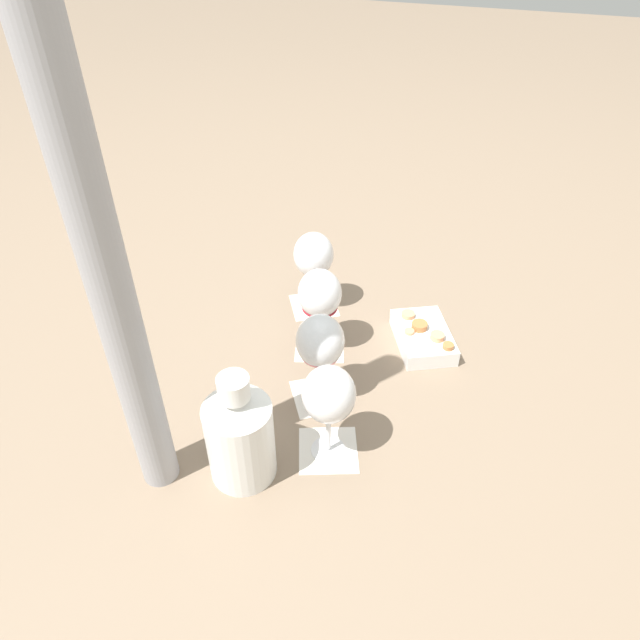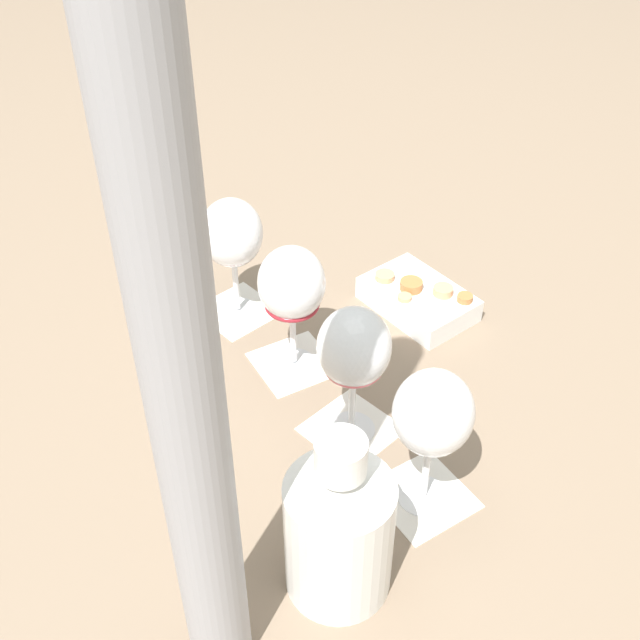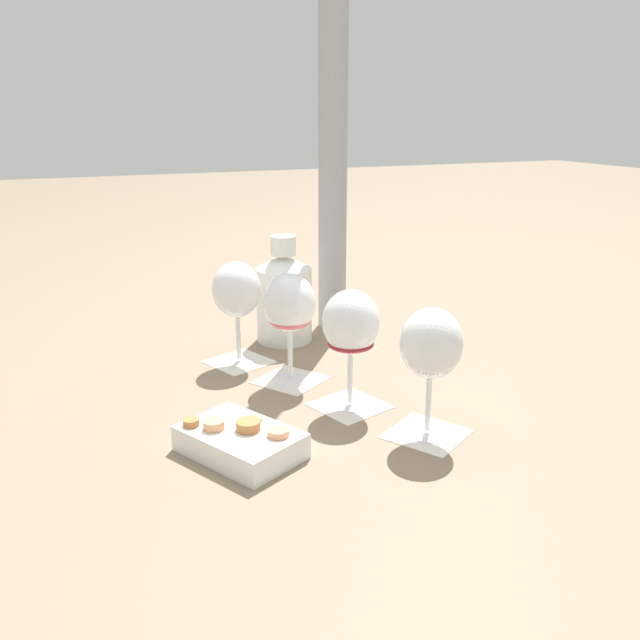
{
  "view_description": "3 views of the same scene",
  "coord_description": "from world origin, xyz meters",
  "views": [
    {
      "loc": [
        -0.79,
        -0.28,
        0.79
      ],
      "look_at": [
        0.0,
        0.0,
        0.13
      ],
      "focal_mm": 32.0,
      "sensor_mm": 36.0,
      "label": 1
    },
    {
      "loc": [
        -0.74,
        0.15,
        0.75
      ],
      "look_at": [
        0.0,
        0.0,
        0.13
      ],
      "focal_mm": 45.0,
      "sensor_mm": 36.0,
      "label": 2
    },
    {
      "loc": [
        0.95,
        -0.39,
        0.45
      ],
      "look_at": [
        0.0,
        0.0,
        0.13
      ],
      "focal_mm": 38.0,
      "sensor_mm": 36.0,
      "label": 3
    }
  ],
  "objects": [
    {
      "name": "wine_glass_2",
      "position": [
        0.06,
        0.02,
        0.13
      ],
      "size": [
        0.09,
        0.09,
        0.19
      ],
      "color": "white",
      "rests_on": "tasting_card_2"
    },
    {
      "name": "tasting_card_3",
      "position": [
        0.2,
        0.09,
        0.0
      ],
      "size": [
        0.14,
        0.14,
        0.0
      ],
      "color": "silver",
      "rests_on": "ground_plane"
    },
    {
      "name": "wine_glass_1",
      "position": [
        -0.07,
        -0.02,
        0.13
      ],
      "size": [
        0.09,
        0.09,
        0.19
      ],
      "color": "white",
      "rests_on": "tasting_card_1"
    },
    {
      "name": "tasting_card_1",
      "position": [
        -0.07,
        -0.02,
        0.0
      ],
      "size": [
        0.14,
        0.14,
        0.0
      ],
      "color": "silver",
      "rests_on": "ground_plane"
    },
    {
      "name": "snack_dish",
      "position": [
        0.15,
        -0.18,
        0.02
      ],
      "size": [
        0.19,
        0.17,
        0.05
      ],
      "color": "white",
      "rests_on": "ground_plane"
    },
    {
      "name": "ceramic_vase",
      "position": [
        -0.27,
        0.04,
        0.09
      ],
      "size": [
        0.11,
        0.11,
        0.21
      ],
      "color": "white",
      "rests_on": "ground_plane"
    },
    {
      "name": "ground_plane",
      "position": [
        0.0,
        0.0,
        0.0
      ],
      "size": [
        8.0,
        8.0,
        0.0
      ],
      "primitive_type": "plane",
      "color": "#7F6B56"
    },
    {
      "name": "wine_glass_3",
      "position": [
        0.2,
        0.09,
        0.13
      ],
      "size": [
        0.09,
        0.09,
        0.19
      ],
      "color": "white",
      "rests_on": "tasting_card_3"
    },
    {
      "name": "wine_glass_0",
      "position": [
        -0.19,
        -0.08,
        0.13
      ],
      "size": [
        0.09,
        0.09,
        0.19
      ],
      "color": "white",
      "rests_on": "tasting_card_0"
    },
    {
      "name": "umbrella_pole",
      "position": [
        -0.33,
        0.17,
        0.42
      ],
      "size": [
        0.06,
        0.06,
        0.84
      ],
      "color": "#99999E",
      "rests_on": "ground_plane"
    },
    {
      "name": "tasting_card_0",
      "position": [
        -0.19,
        -0.08,
        0.0
      ],
      "size": [
        0.13,
        0.13,
        0.0
      ],
      "color": "silver",
      "rests_on": "ground_plane"
    },
    {
      "name": "tasting_card_2",
      "position": [
        0.06,
        0.02,
        0.0
      ],
      "size": [
        0.13,
        0.13,
        0.0
      ],
      "color": "silver",
      "rests_on": "ground_plane"
    }
  ]
}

